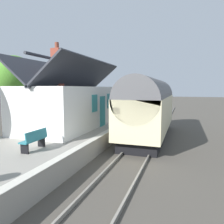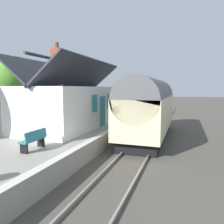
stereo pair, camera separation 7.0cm
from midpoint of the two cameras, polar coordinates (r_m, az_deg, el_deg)
name	(u,v)px [view 1 (the left image)]	position (r m, az deg, el deg)	size (l,w,h in m)	color
ground_plane	(137,136)	(16.33, 6.46, -6.43)	(160.00, 160.00, 0.00)	#4C473F
platform	(92,127)	(17.36, -5.47, -4.08)	(32.00, 5.34, 0.93)	gray
platform_edge_coping	(122,123)	(16.44, 2.47, -2.97)	(32.00, 0.36, 0.02)	beige
rail_near	(159,137)	(16.07, 12.16, -6.49)	(52.00, 0.08, 0.14)	gray
rail_far	(139,136)	(16.28, 7.09, -6.22)	(52.00, 0.08, 0.14)	gray
train	(149,107)	(15.70, 9.67, 1.21)	(9.95, 2.73, 4.32)	black
station_building	(70,105)	(14.96, -11.16, 1.84)	(8.49, 4.08, 5.40)	white
bench_near_building	(131,107)	(25.39, 4.85, 1.37)	(1.40, 0.45, 0.88)	#26727F
bench_platform_end	(34,139)	(9.91, -20.02, -6.82)	(1.41, 0.46, 0.88)	#26727F
planter_under_sign	(129,106)	(27.99, 4.46, 1.67)	(0.52, 0.52, 0.79)	black
planter_by_door	(115,107)	(26.76, 0.82, 1.44)	(0.53, 0.53, 0.77)	gray
tree_distant	(15,77)	(18.07, -24.41, 8.45)	(3.14, 2.75, 6.04)	#4C3828
tree_far_right	(64,84)	(29.20, -12.58, 7.12)	(2.82, 2.60, 5.57)	#4C3828
tree_mid_background	(19,81)	(22.89, -23.58, 7.60)	(3.38, 2.96, 6.31)	#4C3828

